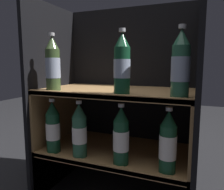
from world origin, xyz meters
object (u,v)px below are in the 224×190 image
Objects in this scene: bottle_lower_front_0 at (53,128)px; bottle_lower_front_1 at (79,132)px; bottle_lower_front_2 at (121,137)px; bottle_lower_front_3 at (168,143)px; bottle_upper_front_1 at (122,65)px; bottle_upper_front_2 at (181,65)px; bottle_upper_front_0 at (53,65)px.

bottle_lower_front_0 and bottle_lower_front_1 have the same top height.
bottle_lower_front_3 is at bearing 0.00° from bottle_lower_front_2.
bottle_lower_front_0 is 1.00× the size of bottle_lower_front_1.
bottle_lower_front_2 is 0.19m from bottle_lower_front_3.
bottle_upper_front_1 is 1.00× the size of bottle_upper_front_2.
bottle_upper_front_2 reaches higher than bottle_lower_front_2.
bottle_upper_front_0 is at bearing 180.00° from bottle_lower_front_2.
bottle_upper_front_2 is (0.23, 0.00, -0.00)m from bottle_upper_front_1.
bottle_upper_front_1 reaches higher than bottle_lower_front_3.
bottle_lower_front_0 is at bearing 180.00° from bottle_upper_front_2.
bottle_upper_front_0 is 0.30m from bottle_lower_front_0.
bottle_lower_front_2 is (-0.23, 0.00, -0.30)m from bottle_upper_front_2.
bottle_upper_front_2 is 1.00× the size of bottle_lower_front_1.
bottle_upper_front_1 reaches higher than bottle_lower_front_2.
bottle_upper_front_2 is 0.52m from bottle_lower_front_1.
bottle_lower_front_2 is at bearing 0.00° from bottle_lower_front_0.
bottle_upper_front_1 reaches higher than bottle_lower_front_1.
bottle_upper_front_1 is 0.23m from bottle_upper_front_2.
bottle_lower_front_3 is at bearing 180.00° from bottle_upper_front_2.
bottle_lower_front_0 is 0.35m from bottle_lower_front_2.
bottle_upper_front_0 is at bearing 180.00° from bottle_lower_front_3.
bottle_lower_front_3 is at bearing 0.00° from bottle_upper_front_1.
bottle_lower_front_1 is 1.00× the size of bottle_lower_front_2.
bottle_upper_front_1 is 1.00× the size of bottle_lower_front_3.
bottle_upper_front_0 reaches higher than bottle_lower_front_3.
bottle_upper_front_1 is at bearing 0.00° from bottle_lower_front_0.
bottle_upper_front_2 is at bearing 0.00° from bottle_lower_front_2.
bottle_lower_front_2 is at bearing 180.00° from bottle_upper_front_2.
bottle_lower_front_2 is at bearing -0.00° from bottle_lower_front_1.
bottle_upper_front_1 is 1.00× the size of bottle_lower_front_0.
bottle_upper_front_1 is 1.00× the size of bottle_lower_front_2.
bottle_lower_front_1 is at bearing 0.00° from bottle_lower_front_0.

